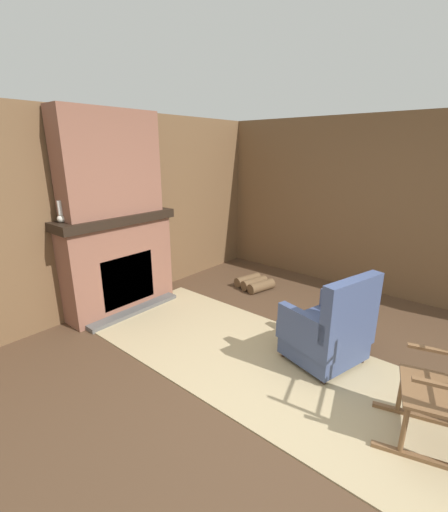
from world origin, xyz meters
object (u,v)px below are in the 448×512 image
at_px(firewood_stack, 254,283).
at_px(storage_case, 144,205).
at_px(rocking_chair, 448,393).
at_px(oil_lamp_vase, 61,215).
at_px(armchair, 329,331).
at_px(decorative_plate_on_mantel, 118,204).

relative_size(firewood_stack, storage_case, 2.20).
relative_size(rocking_chair, oil_lamp_vase, 5.50).
bearing_deg(rocking_chair, storage_case, -21.24).
height_order(firewood_stack, oil_lamp_vase, oil_lamp_vase).
height_order(rocking_chair, oil_lamp_vase, oil_lamp_vase).
relative_size(armchair, oil_lamp_vase, 3.95).
height_order(firewood_stack, storage_case, storage_case).
bearing_deg(storage_case, decorative_plate_on_mantel, -93.01).
relative_size(armchair, rocking_chair, 0.72).
relative_size(storage_case, decorative_plate_on_mantel, 1.07).
xyz_separation_m(storage_case, decorative_plate_on_mantel, (-0.02, -0.38, 0.06)).
relative_size(firewood_stack, oil_lamp_vase, 2.30).
bearing_deg(rocking_chair, decorative_plate_on_mantel, -15.44).
bearing_deg(armchair, oil_lamp_vase, 40.14).
height_order(rocking_chair, decorative_plate_on_mantel, decorative_plate_on_mantel).
xyz_separation_m(armchair, rocking_chair, (1.06, -0.43, 0.09)).
bearing_deg(storage_case, rocking_chair, -5.00).
bearing_deg(oil_lamp_vase, firewood_stack, 66.98).
xyz_separation_m(rocking_chair, storage_case, (-3.77, 0.33, 0.90)).
bearing_deg(storage_case, firewood_stack, 50.79).
bearing_deg(decorative_plate_on_mantel, storage_case, 86.99).
height_order(armchair, rocking_chair, rocking_chair).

